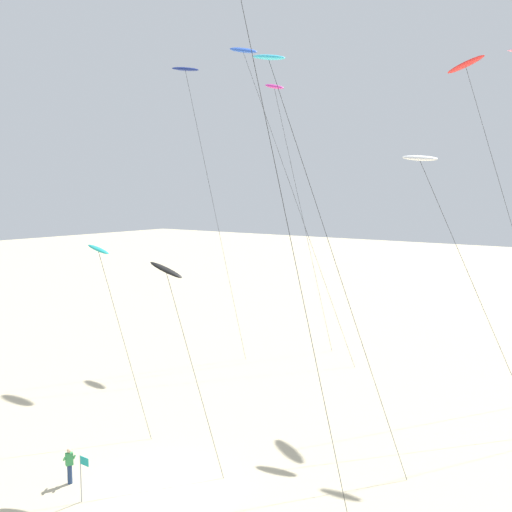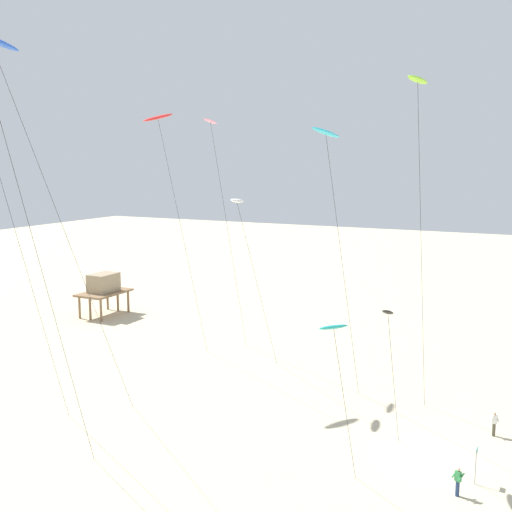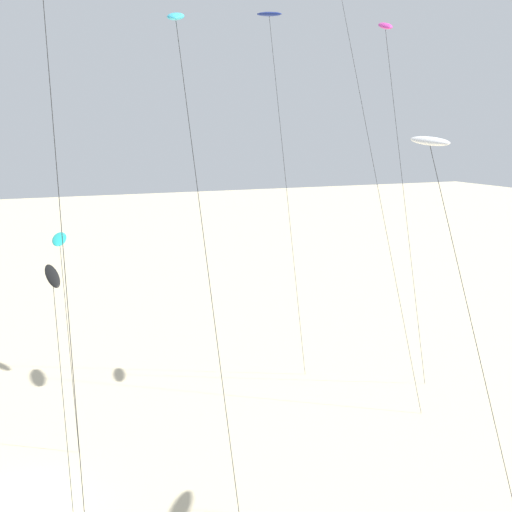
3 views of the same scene
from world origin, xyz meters
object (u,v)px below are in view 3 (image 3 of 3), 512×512
Objects in this scene: kite_white at (431,145)px; kite_black at (53,279)px; kite_cyan at (176,23)px; kite_teal at (60,241)px; kite_magenta at (386,29)px; kite_navy at (270,19)px.

kite_white is 1.57× the size of kite_black.
kite_cyan is 2.06× the size of kite_black.
kite_white is 0.76× the size of kite_cyan.
kite_magenta is at bearing 97.01° from kite_teal.
kite_black is (-2.63, -4.99, -10.45)m from kite_cyan.
kite_magenta is 21.17m from kite_cyan.
kite_black is at bearing -68.08° from kite_magenta.
kite_magenta reaches higher than kite_cyan.
kite_black is 0.42× the size of kite_navy.
kite_black is 6.55m from kite_teal.
kite_cyan is at bearing 62.19° from kite_black.
kite_magenta is 0.96× the size of kite_navy.
kite_navy is at bearing 115.31° from kite_teal.
kite_cyan is 13.95m from kite_teal.
kite_white is 19.46m from kite_teal.
kite_magenta is 1.11× the size of kite_cyan.
kite_teal is at bearing 170.11° from kite_black.
kite_teal is at bearing -64.69° from kite_navy.
kite_teal is (-9.06, -3.87, -9.88)m from kite_cyan.
kite_magenta is 24.68m from kite_teal.
kite_teal reaches higher than kite_black.
kite_magenta is 1.46× the size of kite_white.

